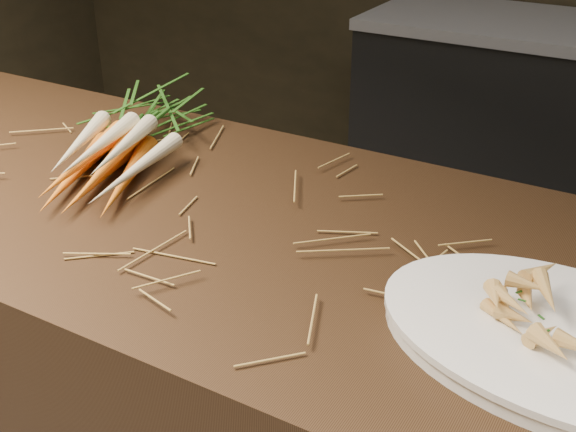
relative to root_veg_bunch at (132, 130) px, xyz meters
name	(u,v)px	position (x,y,z in m)	size (l,w,h in m)	color
straw_bedding	(264,219)	(0.36, -0.11, -0.04)	(1.40, 0.60, 0.02)	olive
root_veg_bunch	(132,130)	(0.00, 0.00, 0.00)	(0.33, 0.55, 0.10)	orange
serving_platter	(563,344)	(0.83, -0.20, -0.04)	(0.44, 0.29, 0.02)	white
roasted_veg_heap	(569,319)	(0.83, -0.20, 0.00)	(0.21, 0.16, 0.05)	#AD7234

